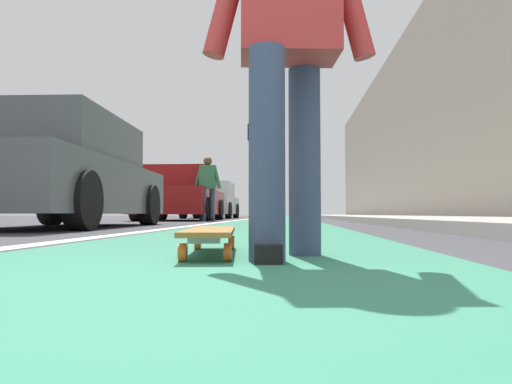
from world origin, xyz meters
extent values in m
plane|color=#38383D|center=(10.00, 0.00, 0.00)|extent=(80.00, 80.00, 0.00)
cube|color=#2D7256|center=(24.00, 0.00, 0.00)|extent=(56.00, 2.01, 0.00)
cube|color=silver|center=(20.00, 1.15, 0.00)|extent=(52.00, 0.16, 0.01)
cube|color=#9E9B93|center=(18.00, -3.32, 0.06)|extent=(52.00, 3.20, 0.12)
cube|color=gray|center=(22.00, -6.03, 4.15)|extent=(40.00, 1.20, 8.30)
cylinder|color=orange|center=(1.61, 0.14, 0.04)|extent=(0.07, 0.04, 0.07)
cylinder|color=orange|center=(1.63, -0.03, 0.04)|extent=(0.07, 0.04, 0.07)
cylinder|color=orange|center=(1.02, 0.08, 0.04)|extent=(0.07, 0.04, 0.07)
cylinder|color=orange|center=(1.03, -0.09, 0.04)|extent=(0.07, 0.04, 0.07)
cube|color=silver|center=(1.62, 0.06, 0.08)|extent=(0.07, 0.13, 0.02)
cube|color=silver|center=(1.03, 0.00, 0.08)|extent=(0.07, 0.13, 0.02)
cube|color=olive|center=(1.32, 0.03, 0.10)|extent=(0.86, 0.29, 0.02)
cylinder|color=#384260|center=(1.04, -0.24, 0.41)|extent=(0.14, 0.14, 0.82)
cylinder|color=#384260|center=(1.32, -0.39, 0.41)|extent=(0.14, 0.14, 0.82)
cube|color=black|center=(1.04, -0.24, 0.04)|extent=(0.27, 0.13, 0.07)
cube|color=#4C5156|center=(5.44, 2.76, 0.54)|extent=(4.32, 1.86, 0.70)
cube|color=#4C5156|center=(5.29, 2.76, 1.19)|extent=(2.40, 1.66, 0.60)
cube|color=#4C606B|center=(6.46, 2.80, 1.19)|extent=(0.09, 1.51, 0.51)
cylinder|color=black|center=(6.73, 3.62, 0.33)|extent=(0.66, 0.24, 0.65)
cylinder|color=black|center=(6.78, 1.99, 0.33)|extent=(0.66, 0.24, 0.65)
cylinder|color=black|center=(4.14, 1.91, 0.33)|extent=(0.66, 0.24, 0.65)
cube|color=maroon|center=(12.32, 2.75, 0.52)|extent=(4.14, 1.94, 0.70)
cube|color=maroon|center=(12.17, 2.75, 1.17)|extent=(2.29, 1.77, 0.60)
cube|color=#4C606B|center=(13.30, 2.76, 1.17)|extent=(0.06, 1.67, 0.51)
cylinder|color=black|center=(13.59, 3.67, 0.31)|extent=(0.63, 0.23, 0.63)
cylinder|color=black|center=(13.61, 1.87, 0.31)|extent=(0.63, 0.23, 0.63)
cylinder|color=black|center=(11.03, 3.64, 0.31)|extent=(0.63, 0.23, 0.63)
cylinder|color=black|center=(11.05, 1.84, 0.31)|extent=(0.63, 0.23, 0.63)
cube|color=#B7B7BC|center=(18.40, 2.93, 0.53)|extent=(4.09, 1.87, 0.70)
cube|color=#B7B7BC|center=(18.25, 2.93, 1.18)|extent=(2.25, 1.72, 0.60)
cube|color=#4C606B|center=(19.37, 2.93, 1.18)|extent=(0.04, 1.65, 0.51)
cylinder|color=black|center=(19.67, 3.82, 0.32)|extent=(0.64, 0.22, 0.64)
cylinder|color=black|center=(19.67, 2.04, 0.32)|extent=(0.64, 0.22, 0.64)
cylinder|color=black|center=(17.13, 3.82, 0.32)|extent=(0.64, 0.22, 0.64)
cylinder|color=black|center=(17.13, 2.04, 0.32)|extent=(0.64, 0.22, 0.64)
cylinder|color=#2D2D2D|center=(21.58, 1.55, 1.88)|extent=(0.12, 0.12, 3.75)
cube|color=black|center=(21.58, 1.55, 4.15)|extent=(0.24, 0.28, 0.80)
sphere|color=#360606|center=(21.71, 1.55, 4.41)|extent=(0.16, 0.16, 0.16)
sphere|color=gold|center=(21.71, 1.55, 4.15)|extent=(0.16, 0.16, 0.16)
sphere|color=black|center=(21.71, 1.55, 3.89)|extent=(0.16, 0.16, 0.16)
cylinder|color=#384260|center=(11.04, 1.65, 0.41)|extent=(0.14, 0.14, 0.82)
cylinder|color=#384260|center=(10.78, 1.83, 0.41)|extent=(0.14, 0.14, 0.82)
cube|color=black|center=(11.04, 1.65, 0.03)|extent=(0.26, 0.10, 0.07)
cube|color=#33724C|center=(10.92, 1.75, 1.12)|extent=(0.24, 0.40, 0.60)
cylinder|color=#33724C|center=(10.92, 1.51, 1.12)|extent=(0.09, 0.24, 0.60)
cylinder|color=#33724C|center=(10.92, 1.99, 1.12)|extent=(0.09, 0.24, 0.60)
sphere|color=brown|center=(10.92, 1.75, 1.53)|extent=(0.22, 0.22, 0.22)
camera|label=1|loc=(-0.71, -0.32, 0.18)|focal=32.57mm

